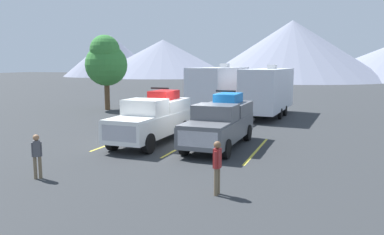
% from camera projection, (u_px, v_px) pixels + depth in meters
% --- Properties ---
extents(ground_plane, '(240.00, 240.00, 0.00)m').
position_uv_depth(ground_plane, '(186.00, 144.00, 18.66)').
color(ground_plane, '#2D3033').
extents(pickup_truck_a, '(2.13, 5.84, 2.67)m').
position_uv_depth(pickup_truck_a, '(153.00, 118.00, 18.90)').
color(pickup_truck_a, white).
rests_on(pickup_truck_a, ground).
extents(pickup_truck_b, '(2.17, 5.88, 2.58)m').
position_uv_depth(pickup_truck_b, '(221.00, 122.00, 18.11)').
color(pickup_truck_b, '#595B60').
rests_on(pickup_truck_b, ground).
extents(lot_stripe_a, '(0.12, 5.50, 0.01)m').
position_uv_depth(lot_stripe_a, '(122.00, 140.00, 19.64)').
color(lot_stripe_a, gold).
rests_on(lot_stripe_a, ground).
extents(lot_stripe_b, '(0.12, 5.50, 0.01)m').
position_uv_depth(lot_stripe_b, '(185.00, 145.00, 18.47)').
color(lot_stripe_b, gold).
rests_on(lot_stripe_b, ground).
extents(lot_stripe_c, '(0.12, 5.50, 0.01)m').
position_uv_depth(lot_stripe_c, '(257.00, 150.00, 17.29)').
color(lot_stripe_c, gold).
rests_on(lot_stripe_c, ground).
extents(camper_trailer_a, '(2.85, 9.04, 3.87)m').
position_uv_depth(camper_trailer_a, '(220.00, 88.00, 29.06)').
color(camper_trailer_a, silver).
rests_on(camper_trailer_a, ground).
extents(camper_trailer_b, '(2.84, 9.19, 3.78)m').
position_uv_depth(camper_trailer_b, '(268.00, 89.00, 28.09)').
color(camper_trailer_b, silver).
rests_on(camper_trailer_b, ground).
extents(person_a, '(0.22, 0.36, 1.63)m').
position_uv_depth(person_a, '(217.00, 164.00, 11.36)').
color(person_a, '#726047').
rests_on(person_a, ground).
extents(person_b, '(0.28, 0.28, 1.53)m').
position_uv_depth(person_b, '(37.00, 153.00, 12.97)').
color(person_b, '#726047').
rests_on(person_b, ground).
extents(tree_a, '(3.47, 3.47, 6.18)m').
position_uv_depth(tree_a, '(106.00, 61.00, 31.80)').
color(tree_a, brown).
rests_on(tree_a, ground).
extents(mountain_ridge, '(153.86, 53.21, 13.84)m').
position_uv_depth(mountain_ridge, '(313.00, 55.00, 92.97)').
color(mountain_ridge, gray).
rests_on(mountain_ridge, ground).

